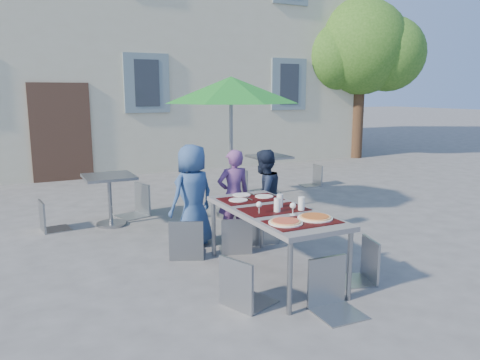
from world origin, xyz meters
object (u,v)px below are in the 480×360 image
pizza_near_left (285,222)px  cafe_table_1 (269,167)px  chair_4 (363,235)px  dining_table (274,214)px  child_2 (263,195)px  cafe_table_0 (110,191)px  child_1 (234,195)px  bg_chair_l_0 (48,198)px  chair_3 (243,252)px  chair_1 (236,214)px  child_0 (193,195)px  bg_chair_r_0 (136,181)px  patio_umbrella (231,91)px  chair_5 (334,255)px  chair_0 (186,215)px  bg_chair_l_1 (249,166)px  bg_chair_r_1 (314,163)px  pizza_near_right (315,217)px  chair_2 (260,198)px

pizza_near_left → cafe_table_1: 4.74m
chair_4 → dining_table: bearing=143.8°
child_2 → cafe_table_0: (-1.74, 1.62, -0.08)m
child_1 → bg_chair_l_0: size_ratio=1.46×
chair_3 → cafe_table_1: 4.97m
chair_1 → child_2: bearing=29.0°
cafe_table_0 → cafe_table_1: bearing=14.6°
child_0 → cafe_table_1: child_0 is taller
child_2 → chair_1: bearing=9.7°
chair_4 → bg_chair_r_0: bearing=111.3°
chair_4 → bg_chair_r_0: size_ratio=0.89×
pizza_near_left → child_2: bearing=67.2°
child_0 → patio_umbrella: bearing=-153.0°
bg_chair_r_0 → chair_5: bearing=-79.6°
chair_5 → cafe_table_1: size_ratio=1.20×
dining_table → chair_0: (-0.66, 0.95, -0.15)m
pizza_near_left → chair_5: bearing=-60.8°
cafe_table_1 → bg_chair_l_1: (-0.30, 0.28, 0.01)m
pizza_near_left → bg_chair_l_0: 3.94m
patio_umbrella → bg_chair_r_1: size_ratio=2.63×
child_2 → chair_5: bearing=58.3°
child_0 → bg_chair_l_1: bearing=-148.8°
pizza_near_right → chair_1: chair_1 is taller
patio_umbrella → chair_5: bearing=-99.9°
pizza_near_right → chair_1: 1.42m
chair_0 → chair_1: chair_0 is taller
pizza_near_right → dining_table: bearing=108.4°
pizza_near_right → chair_2: (0.25, 1.58, -0.15)m
child_0 → chair_3: child_0 is taller
pizza_near_left → chair_1: size_ratio=0.38×
pizza_near_left → chair_2: 1.71m
cafe_table_1 → bg_chair_l_1: size_ratio=0.83×
dining_table → pizza_near_left: (-0.18, -0.53, 0.07)m
dining_table → chair_5: (0.07, -0.97, -0.16)m
child_1 → cafe_table_1: 2.98m
chair_4 → cafe_table_1: (1.28, 4.21, 0.02)m
chair_5 → bg_chair_l_0: size_ratio=1.09×
pizza_near_right → child_2: 1.74m
dining_table → chair_2: 1.15m
chair_5 → chair_2: bearing=80.2°
pizza_near_left → chair_3: size_ratio=0.36×
child_1 → child_2: (0.38, -0.16, -0.00)m
chair_0 → bg_chair_r_0: bearing=91.0°
dining_table → child_1: child_1 is taller
pizza_near_right → chair_2: size_ratio=0.34×
chair_2 → patio_umbrella: size_ratio=0.47×
child_1 → bg_chair_l_0: bearing=-30.4°
pizza_near_left → chair_2: size_ratio=0.32×
cafe_table_0 → bg_chair_r_1: 4.69m
bg_chair_l_0 → bg_chair_r_1: bg_chair_l_0 is taller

